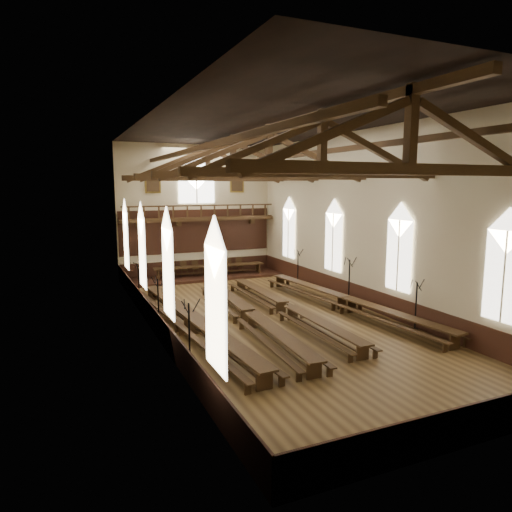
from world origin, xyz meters
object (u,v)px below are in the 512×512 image
Objects in this scene: candelabrum_left_far at (139,288)px; candelabrum_left_mid at (159,311)px; candelabrum_right_far at (298,273)px; dais at (210,277)px; refectory_row_a at (192,320)px; candelabrum_left_near at (190,347)px; candelabrum_right_near at (415,316)px; candelabrum_right_mid at (349,290)px; refectory_row_c at (287,307)px; refectory_row_d at (346,301)px; refectory_row_b at (250,314)px; high_table at (210,267)px.

candelabrum_left_mid is at bearing -90.00° from candelabrum_left_far.
candelabrum_left_mid is 1.02× the size of candelabrum_right_far.
candelabrum_right_far is at bearing -41.65° from dais.
refectory_row_a is at bearing -80.33° from candelabrum_left_far.
candelabrum_left_mid is (0.00, 5.74, -0.05)m from candelabrum_left_near.
candelabrum_left_near is at bearing -179.95° from candelabrum_right_near.
candelabrum_right_near reaches higher than candelabrum_right_far.
dais is 4.05× the size of candelabrum_right_mid.
refectory_row_c is 1.24× the size of dais.
refectory_row_d is at bearing -130.04° from candelabrum_right_mid.
candelabrum_left_far is (-4.22, 7.54, 0.16)m from refectory_row_b.
candelabrum_left_far reaches higher than dais.
refectory_row_a is 5.90× the size of candelabrum_left_mid.
refectory_row_a is 5.31× the size of candelabrum_right_mid.
candelabrum_right_mid is (11.10, -6.12, 0.15)m from candelabrum_left_far.
candelabrum_left_near reaches higher than refectory_row_b.
refectory_row_d is at bearing -4.83° from refectory_row_c.
refectory_row_c is at bearing 5.74° from refectory_row_a.
candelabrum_left_near reaches higher than candelabrum_left_far.
high_table reaches higher than refectory_row_b.
refectory_row_b reaches higher than refectory_row_c.
candelabrum_right_mid reaches higher than dais.
candelabrum_left_far is (-6.03, -4.58, -0.14)m from high_table.
candelabrum_left_mid reaches higher than candelabrum_left_far.
candelabrum_left_near is (-6.03, -16.16, -0.03)m from high_table.
candelabrum_right_near is 1.01× the size of candelabrum_right_far.
refectory_row_b is 5.37× the size of candelabrum_left_near.
high_table is 11.84m from candelabrum_right_mid.
candelabrum_left_near is 11.10m from candelabrum_right_near.
candelabrum_left_mid is 1.01× the size of candelabrum_right_near.
candelabrum_right_near is at bearing -72.56° from dais.
dais is at bearing 68.43° from refectory_row_a.
candelabrum_left_far is at bearing -179.67° from candelabrum_right_far.
refectory_row_b is at bearing -176.94° from refectory_row_d.
refectory_row_a reaches higher than refectory_row_b.
candelabrum_right_near reaches higher than high_table.
candelabrum_left_mid reaches higher than candelabrum_right_far.
refectory_row_b is at bearing -98.46° from dais.
refectory_row_d reaches higher than refectory_row_c.
candelabrum_right_near is (6.88, -4.04, 0.22)m from refectory_row_b.
refectory_row_d is at bearing -70.60° from high_table.
refectory_row_d is 5.50× the size of candelabrum_left_near.
dais is at bearing 69.55° from candelabrum_left_near.
dais is 11.87m from candelabrum_right_mid.
refectory_row_d is 5.90× the size of candelabrum_right_near.
candelabrum_right_near is (5.07, -16.15, -0.09)m from high_table.
refectory_row_b reaches higher than dais.
candelabrum_left_far is (-10.18, 7.22, 0.13)m from refectory_row_d.
refectory_row_b is at bearing -132.13° from candelabrum_right_far.
refectory_row_b is at bearing -168.38° from candelabrum_right_mid.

